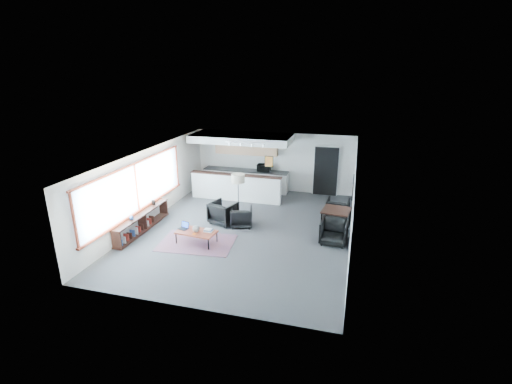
% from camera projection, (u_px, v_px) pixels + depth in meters
% --- Properties ---
extents(room, '(7.02, 9.02, 2.62)m').
position_uv_depth(room, '(244.00, 194.00, 12.28)').
color(room, '#464648').
rests_on(room, ground).
extents(window, '(0.10, 5.95, 1.66)m').
position_uv_depth(window, '(136.00, 189.00, 12.26)').
color(window, '#8CBFFF').
rests_on(window, room).
extents(console, '(0.35, 3.00, 0.80)m').
position_uv_depth(console, '(142.00, 222.00, 12.45)').
color(console, '#331912').
rests_on(console, floor).
extents(kitchenette, '(4.20, 1.96, 2.60)m').
position_uv_depth(kitchenette, '(243.00, 162.00, 15.94)').
color(kitchenette, white).
rests_on(kitchenette, floor).
extents(doorway, '(1.10, 0.12, 2.15)m').
position_uv_depth(doorway, '(326.00, 171.00, 15.82)').
color(doorway, black).
rests_on(doorway, room).
extents(track_light, '(1.60, 0.07, 0.15)m').
position_uv_depth(track_light, '(246.00, 143.00, 14.04)').
color(track_light, silver).
rests_on(track_light, room).
extents(wall_art_lower, '(0.03, 0.38, 0.48)m').
position_uv_depth(wall_art_lower, '(353.00, 191.00, 11.70)').
color(wall_art_lower, black).
rests_on(wall_art_lower, room).
extents(wall_art_upper, '(0.03, 0.34, 0.44)m').
position_uv_depth(wall_art_upper, '(353.00, 181.00, 12.91)').
color(wall_art_upper, black).
rests_on(wall_art_upper, room).
extents(kilim_rug, '(2.44, 1.78, 0.01)m').
position_uv_depth(kilim_rug, '(197.00, 243.00, 11.72)').
color(kilim_rug, '#6C4153').
rests_on(kilim_rug, floor).
extents(coffee_table, '(1.30, 0.79, 0.40)m').
position_uv_depth(coffee_table, '(196.00, 232.00, 11.60)').
color(coffee_table, maroon).
rests_on(coffee_table, floor).
extents(laptop, '(0.35, 0.31, 0.21)m').
position_uv_depth(laptop, '(184.00, 227.00, 11.78)').
color(laptop, black).
rests_on(laptop, coffee_table).
extents(ceramic_pot, '(0.22, 0.22, 0.22)m').
position_uv_depth(ceramic_pot, '(196.00, 229.00, 11.50)').
color(ceramic_pot, gray).
rests_on(ceramic_pot, coffee_table).
extents(book_stack, '(0.28, 0.23, 0.08)m').
position_uv_depth(book_stack, '(208.00, 230.00, 11.57)').
color(book_stack, silver).
rests_on(book_stack, coffee_table).
extents(coaster, '(0.11, 0.11, 0.01)m').
position_uv_depth(coaster, '(194.00, 234.00, 11.39)').
color(coaster, '#E5590C').
rests_on(coaster, coffee_table).
extents(armchair_left, '(1.02, 0.99, 0.86)m').
position_uv_depth(armchair_left, '(223.00, 211.00, 13.10)').
color(armchair_left, black).
rests_on(armchair_left, floor).
extents(armchair_right, '(0.88, 0.84, 0.75)m').
position_uv_depth(armchair_right, '(242.00, 216.00, 12.86)').
color(armchair_right, black).
rests_on(armchair_right, floor).
extents(floor_lamp, '(0.56, 0.56, 1.67)m').
position_uv_depth(floor_lamp, '(238.00, 180.00, 13.23)').
color(floor_lamp, black).
rests_on(floor_lamp, floor).
extents(dining_table, '(1.02, 1.02, 0.76)m').
position_uv_depth(dining_table, '(336.00, 212.00, 12.38)').
color(dining_table, '#331912').
rests_on(dining_table, floor).
extents(dining_chair_near, '(0.73, 0.69, 0.71)m').
position_uv_depth(dining_chair_near, '(334.00, 233.00, 11.60)').
color(dining_chair_near, black).
rests_on(dining_chair_near, floor).
extents(dining_chair_far, '(0.70, 0.67, 0.68)m').
position_uv_depth(dining_chair_far, '(338.00, 209.00, 13.53)').
color(dining_chair_far, black).
rests_on(dining_chair_far, floor).
extents(microwave, '(0.58, 0.33, 0.39)m').
position_uv_depth(microwave, '(264.00, 167.00, 16.22)').
color(microwave, black).
rests_on(microwave, kitchenette).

